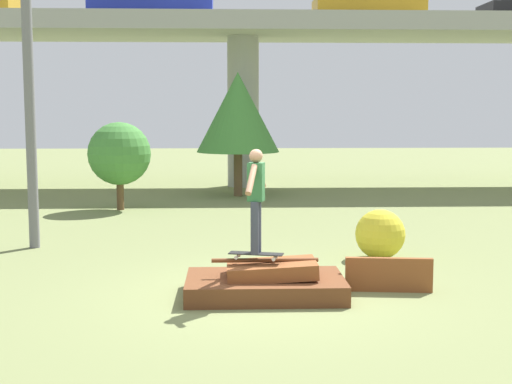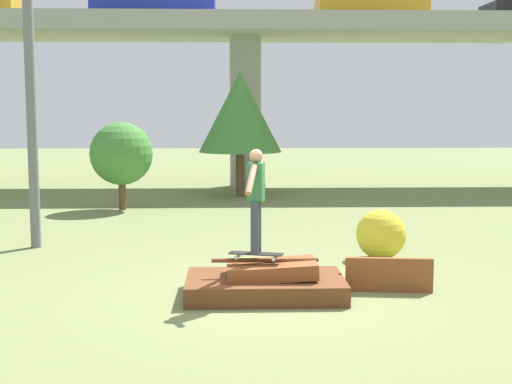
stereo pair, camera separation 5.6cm
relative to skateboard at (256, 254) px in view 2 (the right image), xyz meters
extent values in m
plane|color=olive|center=(0.13, 0.06, -0.64)|extent=(80.00, 80.00, 0.00)
cube|color=brown|center=(0.13, 0.06, -0.50)|extent=(2.30, 1.40, 0.29)
cube|color=brown|center=(0.23, 0.05, -0.25)|extent=(1.31, 0.81, 0.29)
cylinder|color=brown|center=(0.13, 0.06, -0.10)|extent=(1.56, 0.06, 0.06)
cube|color=brown|center=(2.00, 0.25, -0.38)|extent=(1.30, 0.24, 0.51)
cube|color=black|center=(0.00, 0.00, 0.01)|extent=(0.81, 0.39, 0.01)
cylinder|color=silver|center=(0.29, 0.02, -0.05)|extent=(0.06, 0.04, 0.05)
cylinder|color=silver|center=(0.24, -0.15, -0.05)|extent=(0.06, 0.04, 0.05)
cylinder|color=silver|center=(-0.24, 0.15, -0.05)|extent=(0.06, 0.04, 0.05)
cylinder|color=silver|center=(-0.29, -0.02, -0.05)|extent=(0.06, 0.04, 0.05)
cylinder|color=#383D4C|center=(0.02, 0.08, 0.39)|extent=(0.12, 0.12, 0.76)
cylinder|color=#383D4C|center=(-0.02, -0.08, 0.39)|extent=(0.12, 0.12, 0.76)
cube|color=#2D6638|center=(0.00, 0.00, 1.05)|extent=(0.27, 0.26, 0.55)
sphere|color=#A37556|center=(0.00, 0.00, 1.42)|extent=(0.19, 0.19, 0.19)
cylinder|color=#A37556|center=(0.08, 0.30, 1.11)|extent=(0.20, 0.47, 0.41)
cylinder|color=#A37556|center=(-0.08, -0.30, 1.11)|extent=(0.20, 0.47, 0.41)
cube|color=#9E9E99|center=(0.13, 15.07, 4.90)|extent=(44.00, 4.67, 0.60)
cylinder|color=#9E9E99|center=(0.13, 15.07, 1.98)|extent=(1.10, 1.10, 5.24)
cube|color=#B28419|center=(4.62, 15.75, 5.60)|extent=(3.84, 1.80, 0.79)
cube|color=#1E2D9E|center=(-2.97, 14.71, 5.60)|extent=(4.13, 1.67, 0.80)
cylinder|color=slate|center=(-4.23, 3.93, 3.12)|extent=(0.20, 0.20, 7.51)
cylinder|color=brown|center=(-0.09, 12.25, 0.05)|extent=(0.27, 0.27, 1.39)
cone|color=#428438|center=(-0.09, 12.25, 1.99)|extent=(2.59, 2.59, 2.48)
cylinder|color=brown|center=(-3.33, 9.22, -0.24)|extent=(0.20, 0.20, 0.81)
sphere|color=#428438|center=(-3.33, 9.22, 0.89)|extent=(1.70, 1.70, 1.70)
sphere|color=gold|center=(2.37, 2.60, -0.19)|extent=(0.91, 0.91, 0.91)
camera|label=1|loc=(-0.39, -10.09, 2.08)|focal=50.00mm
camera|label=2|loc=(-0.34, -10.10, 2.08)|focal=50.00mm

